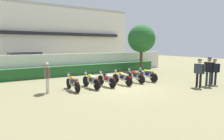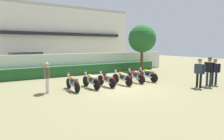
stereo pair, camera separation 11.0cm
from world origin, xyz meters
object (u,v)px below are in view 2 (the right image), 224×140
Objects in this scene: motorcycle_in_row_1 at (91,80)px; motorcycle_in_row_3 at (122,78)px; parked_car at (28,62)px; officer_2 at (215,70)px; inspector_person at (47,75)px; tree_near_inspector at (142,39)px; motorcycle_in_row_0 at (73,83)px; officer_0 at (199,71)px; motorcycle_in_row_4 at (135,76)px; motorcycle_in_row_2 at (106,79)px; motorcycle_in_row_5 at (147,75)px; officer_1 at (209,69)px.

motorcycle_in_row_3 is at bearing -97.97° from motorcycle_in_row_1.
officer_2 is at bearing -60.64° from parked_car.
officer_2 reaches higher than motorcycle_in_row_1.
inspector_person is at bearing 81.14° from motorcycle_in_row_1.
motorcycle_in_row_0 is at bearing -154.56° from tree_near_inspector.
officer_0 is 1.04× the size of officer_2.
inspector_person is (-4.60, 0.23, 0.51)m from motorcycle_in_row_3.
officer_2 is at bearing -131.90° from motorcycle_in_row_4.
motorcycle_in_row_1 is at bearing -151.20° from tree_near_inspector.
motorcycle_in_row_2 is at bearing -3.03° from inspector_person.
motorcycle_in_row_5 reaches higher than motorcycle_in_row_4.
parked_car is 9.51m from motorcycle_in_row_0.
motorcycle_in_row_4 is 1.15× the size of inspector_person.
parked_car is 10.87m from motorcycle_in_row_4.
motorcycle_in_row_3 is at bearing 88.83° from motorcycle_in_row_5.
motorcycle_in_row_4 is (3.31, 0.03, -0.01)m from motorcycle_in_row_1.
motorcycle_in_row_5 is 3.46m from officer_0.
parked_car is 2.58× the size of motorcycle_in_row_2.
motorcycle_in_row_5 is at bearing -55.65° from officer_1.
motorcycle_in_row_4 is at bearing -134.40° from tree_near_inspector.
tree_near_inspector is 6.90m from motorcycle_in_row_3.
tree_near_inspector is 7.41m from officer_2.
motorcycle_in_row_1 is at bearing -24.82° from officer_1.
motorcycle_in_row_2 is 1.12× the size of inspector_person.
officer_0 is 0.96× the size of officer_1.
motorcycle_in_row_5 is 1.20× the size of officer_2.
parked_car reaches higher than officer_1.
officer_1 is (3.07, -3.32, 0.61)m from motorcycle_in_row_4.
tree_near_inspector reaches higher than officer_1.
officer_2 is (1.58, 0.01, -0.04)m from officer_0.
parked_car is at bearing -53.81° from officer_1.
officer_1 reaches higher than motorcycle_in_row_0.
officer_1 is at bearing -95.71° from tree_near_inspector.
motorcycle_in_row_2 is at bearing -38.59° from officer_0.
inspector_person is at bearing 81.45° from motorcycle_in_row_2.
motorcycle_in_row_0 is 0.94× the size of motorcycle_in_row_5.
officer_2 reaches higher than motorcycle_in_row_2.
officer_2 is (9.59, -3.33, -0.00)m from inspector_person.
motorcycle_in_row_4 is 4.56m from officer_1.
motorcycle_in_row_3 is (3.27, -0.08, 0.00)m from motorcycle_in_row_0.
motorcycle_in_row_2 is at bearing -92.51° from motorcycle_in_row_0.
motorcycle_in_row_1 reaches higher than motorcycle_in_row_4.
motorcycle_in_row_5 is 1.15× the size of officer_0.
motorcycle_in_row_2 is at bearing 83.37° from motorcycle_in_row_3.
officer_0 is 0.85m from officer_1.
motorcycle_in_row_0 is at bearing -6.51° from inspector_person.
motorcycle_in_row_3 is 1.19× the size of inspector_person.
motorcycle_in_row_0 is at bearing -21.13° from officer_1.
motorcycle_in_row_1 is 2.14m from motorcycle_in_row_3.
parked_car reaches higher than motorcycle_in_row_1.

